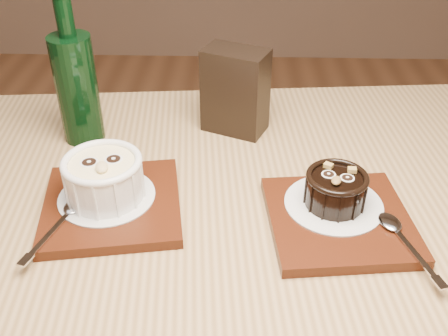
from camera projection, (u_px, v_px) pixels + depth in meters
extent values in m
cube|color=olive|center=(226.00, 239.00, 0.69)|extent=(1.26, 0.90, 0.04)
cube|color=#461B0B|center=(112.00, 205.00, 0.71)|extent=(0.21, 0.21, 0.01)
cylinder|color=silver|center=(107.00, 196.00, 0.71)|extent=(0.13, 0.13, 0.00)
cylinder|color=white|center=(104.00, 180.00, 0.69)|extent=(0.10, 0.10, 0.05)
cylinder|color=#FFE99B|center=(102.00, 164.00, 0.68)|extent=(0.09, 0.09, 0.00)
torus|color=white|center=(101.00, 162.00, 0.68)|extent=(0.11, 0.11, 0.01)
cylinder|color=black|center=(89.00, 162.00, 0.68)|extent=(0.02, 0.02, 0.00)
cylinder|color=black|center=(113.00, 159.00, 0.68)|extent=(0.02, 0.02, 0.00)
ellipsoid|color=#DEC282|center=(102.00, 167.00, 0.66)|extent=(0.02, 0.03, 0.01)
cube|color=#461B0B|center=(339.00, 220.00, 0.68)|extent=(0.20, 0.20, 0.01)
cylinder|color=silver|center=(334.00, 204.00, 0.69)|extent=(0.13, 0.13, 0.00)
cylinder|color=black|center=(335.00, 191.00, 0.68)|extent=(0.08, 0.08, 0.04)
cylinder|color=black|center=(337.00, 179.00, 0.67)|extent=(0.07, 0.07, 0.00)
torus|color=black|center=(338.00, 177.00, 0.67)|extent=(0.08, 0.08, 0.01)
cylinder|color=black|center=(329.00, 174.00, 0.67)|extent=(0.02, 0.02, 0.00)
cylinder|color=black|center=(347.00, 178.00, 0.67)|extent=(0.02, 0.02, 0.00)
ellipsoid|color=brown|center=(336.00, 181.00, 0.66)|extent=(0.02, 0.02, 0.01)
cube|color=olive|center=(328.00, 166.00, 0.69)|extent=(0.01, 0.01, 0.01)
cube|color=olive|center=(352.00, 170.00, 0.68)|extent=(0.01, 0.01, 0.01)
cube|color=black|center=(235.00, 91.00, 0.85)|extent=(0.12, 0.09, 0.14)
cylinder|color=black|center=(77.00, 90.00, 0.82)|extent=(0.06, 0.06, 0.17)
cylinder|color=black|center=(64.00, 16.00, 0.75)|extent=(0.03, 0.03, 0.06)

